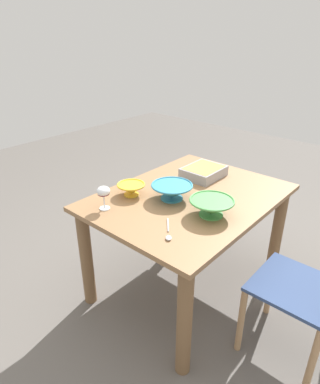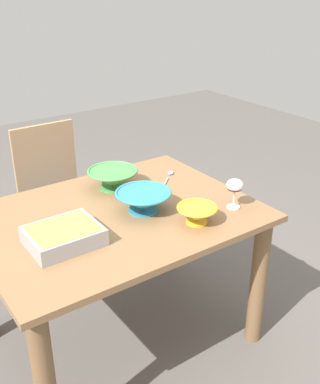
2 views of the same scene
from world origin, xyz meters
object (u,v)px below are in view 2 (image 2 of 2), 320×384
Objects in this scene: chair at (56,193)px; small_bowl at (197,213)px; serving_spoon at (169,176)px; mixing_bowl at (113,178)px; dining_table at (118,239)px; casserole_dish at (64,235)px; serving_bowl at (143,200)px; wine_glass at (235,187)px.

chair is 1.15m from small_bowl.
mixing_bowl is at bearing 170.91° from serving_spoon.
dining_table is 4.88× the size of mixing_bowl.
dining_table is 6.94× the size of small_bowl.
mixing_bowl is at bearing 39.11° from casserole_dish.
dining_table is at bearing -117.05° from mixing_bowl.
dining_table is at bearing 19.06° from casserole_dish.
serving_bowl is 0.41m from serving_spoon.
casserole_dish is 0.55m from mixing_bowl.
mixing_bowl is 0.53m from small_bowl.
chair is 3.54× the size of mixing_bowl.
wine_glass reaches higher than casserole_dish.
small_bowl is (-0.23, -0.01, -0.06)m from wine_glass.
chair is 0.93m from serving_bowl.
casserole_dish is at bearing -158.10° from serving_spoon.
chair reaches higher than serving_spoon.
small_bowl reaches higher than serving_spoon.
chair is at bearing 69.50° from casserole_dish.
serving_spoon is (0.32, 0.24, -0.05)m from serving_bowl.
wine_glass is 0.61m from mixing_bowl.
chair reaches higher than serving_bowl.
wine_glass is at bearing -29.39° from dining_table.
mixing_bowl is (0.08, -0.58, 0.29)m from chair.
casserole_dish is 1.61× the size of serving_spoon.
wine_glass reaches higher than dining_table.
chair is (0.04, 0.82, -0.10)m from dining_table.
serving_spoon reaches higher than dining_table.
wine_glass is (0.47, -0.26, 0.24)m from dining_table.
wine_glass is at bearing -30.56° from serving_bowl.
mixing_bowl reaches higher than casserole_dish.
wine_glass is 0.80× the size of small_bowl.
chair is 5.13× the size of serving_spoon.
chair is at bearing 121.69° from serving_spoon.
casserole_dish is at bearing -160.94° from dining_table.
mixing_bowl is at bearing -82.29° from chair.
chair is 1.03m from casserole_dish.
casserole_dish is 1.11× the size of mixing_bowl.
serving_spoon is at bearing 67.31° from small_bowl.
chair is at bearing 86.90° from dining_table.
wine_glass reaches higher than small_bowl.
chair reaches higher than mixing_bowl.
serving_bowl reaches higher than dining_table.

